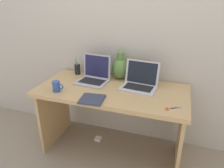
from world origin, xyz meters
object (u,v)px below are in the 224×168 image
notebook_stack (92,99)px  scissors (170,108)px  coffee_mug (56,86)px  laptop_right (140,81)px  laptop_left (94,74)px  pen_cup (77,69)px  power_brick (98,139)px  green_vase (120,68)px

notebook_stack → scissors: 0.65m
coffee_mug → laptop_right: bearing=25.2°
laptop_left → pen_cup: bearing=154.1°
scissors → power_brick: size_ratio=1.96×
laptop_right → power_brick: 0.91m
power_brick → green_vase: bearing=40.2°
laptop_right → power_brick: laptop_right is taller
notebook_stack → coffee_mug: size_ratio=1.82×
pen_cup → power_brick: (0.29, -0.15, -0.78)m
green_vase → notebook_stack: 0.57m
pen_cup → coffee_mug: bearing=-87.4°
scissors → green_vase: bearing=138.7°
pen_cup → scissors: bearing=-24.0°
coffee_mug → pen_cup: pen_cup is taller
green_vase → pen_cup: green_vase is taller
green_vase → coffee_mug: green_vase is taller
power_brick → pen_cup: bearing=152.2°
green_vase → notebook_stack: bearing=-99.4°
pen_cup → power_brick: size_ratio=2.66×
laptop_right → notebook_stack: laptop_right is taller
laptop_right → power_brick: size_ratio=5.08×
coffee_mug → power_brick: coffee_mug is taller
laptop_left → laptop_right: (0.48, -0.01, -0.00)m
laptop_left → notebook_stack: (0.14, -0.40, -0.06)m
coffee_mug → power_brick: 0.88m
pen_cup → scissors: size_ratio=1.35×
scissors → power_brick: scissors is taller
notebook_stack → pen_cup: size_ratio=1.08×
laptop_left → notebook_stack: laptop_left is taller
green_vase → scissors: size_ratio=2.11×
green_vase → scissors: (0.56, -0.49, -0.12)m
laptop_right → scissors: laptop_right is taller
laptop_right → pen_cup: (-0.74, 0.13, -0.01)m
coffee_mug → pen_cup: bearing=92.6°
laptop_left → pen_cup: laptop_left is taller
laptop_right → power_brick: bearing=-177.7°
pen_cup → laptop_left: bearing=-25.9°
coffee_mug → power_brick: bearing=50.1°
scissors → coffee_mug: bearing=-179.9°
laptop_left → power_brick: size_ratio=4.71×
laptop_right → pen_cup: 0.75m
notebook_stack → coffee_mug: (-0.38, 0.06, 0.04)m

